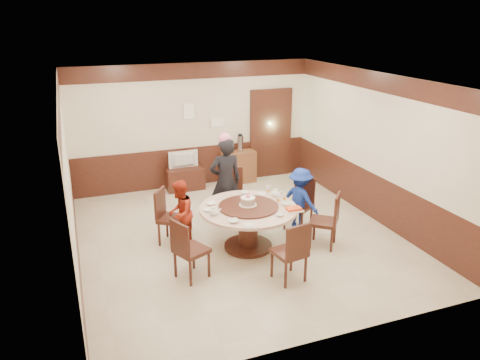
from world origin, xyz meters
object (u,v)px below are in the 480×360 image
object	(u,v)px
person_red	(180,213)
side_cabinet	(238,167)
tv_stand	(185,179)
thermos	(240,144)
banquet_table	(248,219)
television	(184,160)
birthday_cake	(248,201)
person_blue	(300,200)
shrimp_platter	(294,210)
person_standing	(226,181)

from	to	relation	value
person_red	side_cabinet	bearing A→B (deg)	169.63
tv_stand	thermos	distance (m)	1.53
banquet_table	television	size ratio (longest dim) A/B	2.42
banquet_table	birthday_cake	xyz separation A→B (m)	(0.00, 0.03, 0.32)
banquet_table	tv_stand	xyz separation A→B (m)	(-0.31, 3.18, -0.28)
person_blue	tv_stand	world-z (taller)	person_blue
birthday_cake	shrimp_platter	xyz separation A→B (m)	(0.63, -0.44, -0.07)
tv_stand	television	world-z (taller)	television
banquet_table	person_blue	world-z (taller)	person_blue
birthday_cake	side_cabinet	distance (m)	3.37
person_red	birthday_cake	world-z (taller)	person_red
person_standing	person_red	xyz separation A→B (m)	(-1.02, -0.58, -0.26)
shrimp_platter	tv_stand	xyz separation A→B (m)	(-0.95, 3.59, -0.53)
person_red	shrimp_platter	distance (m)	1.93
television	shrimp_platter	bearing A→B (deg)	103.44
banquet_table	person_red	distance (m)	1.17
person_red	television	bearing A→B (deg)	-168.59
shrimp_platter	thermos	xyz separation A→B (m)	(0.41, 3.62, 0.16)
television	person_red	bearing A→B (deg)	73.26
person_standing	tv_stand	world-z (taller)	person_standing
thermos	television	bearing A→B (deg)	-178.74
side_cabinet	thermos	size ratio (longest dim) A/B	2.11
banquet_table	tv_stand	distance (m)	3.21
side_cabinet	banquet_table	bearing A→B (deg)	-107.22
person_red	television	xyz separation A→B (m)	(0.73, 2.66, 0.11)
thermos	banquet_table	bearing A→B (deg)	-108.09
birthday_cake	shrimp_platter	distance (m)	0.77
shrimp_platter	side_cabinet	distance (m)	3.66
birthday_cake	television	distance (m)	3.17
person_red	person_blue	xyz separation A→B (m)	(2.19, -0.19, 0.01)
person_red	birthday_cake	distance (m)	1.19
person_standing	side_cabinet	size ratio (longest dim) A/B	2.10
side_cabinet	person_standing	bearing A→B (deg)	-115.90
banquet_table	person_standing	bearing A→B (deg)	91.39
tv_stand	television	xyz separation A→B (m)	(0.00, 0.00, 0.44)
tv_stand	person_standing	bearing A→B (deg)	-82.18
television	tv_stand	bearing A→B (deg)	180.00
person_standing	shrimp_platter	distance (m)	1.65
person_standing	banquet_table	bearing A→B (deg)	93.08
banquet_table	television	xyz separation A→B (m)	(-0.31, 3.18, 0.16)
person_red	person_blue	size ratio (longest dim) A/B	0.98
tv_stand	thermos	xyz separation A→B (m)	(1.36, 0.03, 0.69)
shrimp_platter	birthday_cake	bearing A→B (deg)	145.30
person_standing	tv_stand	size ratio (longest dim) A/B	1.98
birthday_cake	thermos	world-z (taller)	thermos
person_standing	birthday_cake	xyz separation A→B (m)	(0.03, -1.08, 0.01)
side_cabinet	tv_stand	bearing A→B (deg)	-178.68
shrimp_platter	thermos	size ratio (longest dim) A/B	0.79
person_blue	birthday_cake	bearing A→B (deg)	78.97
shrimp_platter	tv_stand	bearing A→B (deg)	104.76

